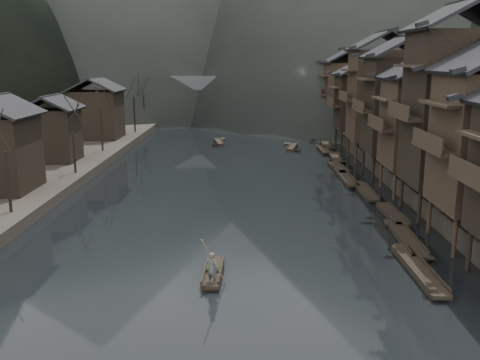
{
  "coord_description": "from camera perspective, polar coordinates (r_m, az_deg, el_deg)",
  "views": [
    {
      "loc": [
        1.15,
        -35.3,
        12.17
      ],
      "look_at": [
        0.62,
        7.43,
        2.5
      ],
      "focal_mm": 40.0,
      "sensor_mm": 36.0,
      "label": 1
    }
  ],
  "objects": [
    {
      "name": "stilt_houses",
      "position": [
        56.97,
        17.37,
        8.85
      ],
      "size": [
        9.0,
        67.6,
        16.68
      ],
      "color": "black",
      "rests_on": "ground"
    },
    {
      "name": "hero_sampan",
      "position": [
        31.18,
        -2.89,
        -9.83
      ],
      "size": [
        1.1,
        4.62,
        0.43
      ],
      "color": "black",
      "rests_on": "water"
    },
    {
      "name": "bare_trees",
      "position": [
        65.04,
        -15.64,
        7.41
      ],
      "size": [
        3.92,
        75.28,
        7.83
      ],
      "color": "black",
      "rests_on": "left_bank"
    },
    {
      "name": "moored_sampans",
      "position": [
        58.46,
        11.3,
        0.69
      ],
      "size": [
        2.91,
        62.12,
        0.47
      ],
      "color": "black",
      "rests_on": "water"
    },
    {
      "name": "water",
      "position": [
        37.35,
        -1.1,
        -6.27
      ],
      "size": [
        300.0,
        300.0,
        0.0
      ],
      "primitive_type": "plane",
      "color": "black",
      "rests_on": "ground"
    },
    {
      "name": "stone_bridge",
      "position": [
        107.54,
        0.09,
        8.98
      ],
      "size": [
        40.0,
        6.0,
        9.0
      ],
      "color": "#4C4C4F",
      "rests_on": "ground"
    },
    {
      "name": "midriver_boats",
      "position": [
        77.44,
        1.5,
        3.86
      ],
      "size": [
        12.57,
        10.7,
        0.45
      ],
      "color": "black",
      "rests_on": "water"
    },
    {
      "name": "left_houses",
      "position": [
        59.85,
        -20.62,
        5.69
      ],
      "size": [
        8.1,
        53.2,
        8.73
      ],
      "color": "black",
      "rests_on": "left_bank"
    },
    {
      "name": "bamboo_pole",
      "position": [
        28.37,
        -2.66,
        -3.96
      ],
      "size": [
        1.43,
        1.69,
        3.51
      ],
      "primitive_type": "cylinder",
      "rotation": [
        0.54,
        0.0,
        -0.7
      ],
      "color": "#8C7A51",
      "rests_on": "boatman"
    },
    {
      "name": "boatman",
      "position": [
        29.26,
        -3.01,
        -8.97
      ],
      "size": [
        0.8,
        0.7,
        1.83
      ],
      "primitive_type": "imported",
      "rotation": [
        0.0,
        0.0,
        2.66
      ],
      "color": "#535355",
      "rests_on": "hero_sampan"
    },
    {
      "name": "cargo_heap",
      "position": [
        31.18,
        -2.89,
        -8.78
      ],
      "size": [
        1.01,
        1.33,
        0.61
      ],
      "primitive_type": "ellipsoid",
      "color": "black",
      "rests_on": "hero_sampan"
    }
  ]
}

